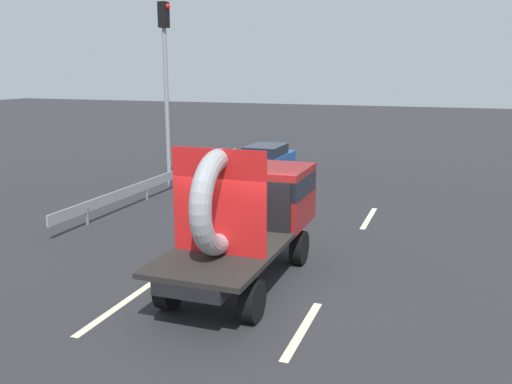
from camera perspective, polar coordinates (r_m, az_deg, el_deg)
name	(u,v)px	position (r m, az deg, el deg)	size (l,w,h in m)	color
ground_plane	(247,292)	(11.46, -0.91, -10.40)	(120.00, 120.00, 0.00)	#28282B
flatbed_truck	(252,209)	(12.04, -0.46, -1.76)	(2.02, 5.10, 3.06)	black
distant_sedan	(266,158)	(24.15, 1.06, 3.57)	(1.63, 3.80, 1.24)	black
traffic_light	(166,72)	(20.94, -9.38, 12.23)	(0.42, 0.36, 6.85)	gray
guardrail	(170,177)	(20.89, -8.98, 1.59)	(0.10, 13.42, 0.71)	gray
lane_dash_left_near	(117,307)	(11.12, -14.23, -11.53)	(2.61, 0.16, 0.01)	beige
lane_dash_left_far	(256,210)	(17.83, -0.01, -1.89)	(2.61, 0.16, 0.01)	beige
lane_dash_right_near	(303,330)	(9.98, 4.87, -14.08)	(2.34, 0.16, 0.01)	beige
lane_dash_right_far	(369,218)	(17.25, 11.67, -2.66)	(2.58, 0.16, 0.01)	beige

